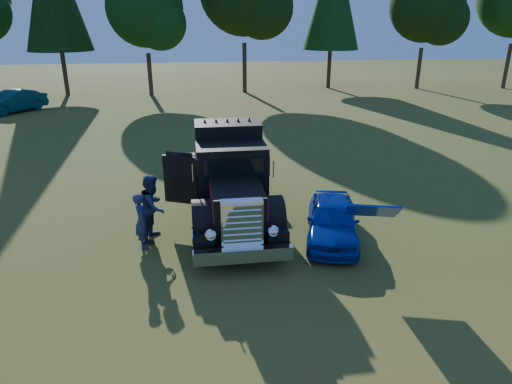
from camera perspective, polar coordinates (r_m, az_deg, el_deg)
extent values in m
plane|color=#2A4D16|center=(11.96, -3.49, -9.53)|extent=(120.00, 120.00, 0.00)
cylinder|color=#2D2116|center=(42.23, -22.87, 14.26)|extent=(0.36, 0.36, 4.68)
cylinder|color=#2D2116|center=(40.16, -13.12, 14.14)|extent=(0.36, 0.36, 3.42)
sphere|color=black|center=(39.94, -13.76, 21.46)|extent=(6.08, 6.08, 6.08)
sphere|color=black|center=(39.09, -11.94, 19.94)|extent=(4.18, 4.18, 4.18)
cylinder|color=#2D2116|center=(40.77, -1.44, 15.26)|extent=(0.36, 0.36, 4.14)
sphere|color=black|center=(39.86, 0.79, 22.09)|extent=(5.06, 5.06, 5.06)
cylinder|color=#2D2116|center=(43.86, 9.16, 15.64)|extent=(0.36, 0.36, 4.50)
cylinder|color=#2D2116|center=(45.52, 19.68, 14.35)|extent=(0.36, 0.36, 3.60)
sphere|color=black|center=(45.33, 20.56, 21.11)|extent=(6.40, 6.40, 6.40)
sphere|color=black|center=(45.18, 22.27, 19.37)|extent=(4.40, 4.40, 4.40)
cylinder|color=#2D2116|center=(48.85, 28.85, 13.61)|extent=(0.36, 0.36, 3.96)
cylinder|color=black|center=(12.48, -7.07, -5.43)|extent=(0.32, 1.10, 1.10)
cylinder|color=black|center=(12.66, 2.50, -4.87)|extent=(0.32, 1.10, 1.10)
cylinder|color=black|center=(16.92, -7.49, 1.73)|extent=(0.32, 1.10, 1.10)
cylinder|color=black|center=(17.06, -0.42, 2.07)|extent=(0.32, 1.10, 1.10)
cylinder|color=black|center=(16.92, -6.37, 1.79)|extent=(0.32, 1.10, 1.10)
cylinder|color=black|center=(17.02, -1.52, 2.02)|extent=(0.32, 1.10, 1.10)
cube|color=black|center=(14.87, -3.30, -0.56)|extent=(1.60, 6.40, 0.28)
cube|color=white|center=(11.42, -1.58, -7.90)|extent=(2.50, 0.22, 0.36)
cube|color=white|center=(11.37, -1.79, -4.08)|extent=(1.05, 0.30, 1.30)
cube|color=black|center=(12.31, -2.34, -1.83)|extent=(1.35, 1.80, 1.10)
cube|color=maroon|center=(12.19, -5.58, -1.13)|extent=(0.02, 1.80, 0.60)
cube|color=maroon|center=(12.31, 0.84, -0.79)|extent=(0.02, 1.80, 0.60)
cylinder|color=black|center=(12.31, -6.68, -3.74)|extent=(0.55, 1.24, 1.24)
cylinder|color=black|center=(12.48, 2.08, -3.25)|extent=(0.55, 1.24, 1.24)
sphere|color=white|center=(11.35, -5.67, -5.36)|extent=(0.32, 0.32, 0.32)
sphere|color=white|center=(11.50, 2.14, -4.90)|extent=(0.32, 0.32, 0.32)
cube|color=black|center=(13.66, -3.03, 1.63)|extent=(2.05, 1.30, 2.10)
cube|color=black|center=(12.87, -2.79, 2.76)|extent=(1.70, 0.05, 0.65)
cube|color=black|center=(14.83, -3.50, 3.99)|extent=(2.05, 1.30, 2.50)
cube|color=black|center=(16.64, -3.92, 2.99)|extent=(2.00, 2.00, 0.35)
cube|color=black|center=(14.06, -9.42, 1.50)|extent=(1.03, 0.50, 1.50)
cube|color=maroon|center=(14.15, -9.46, 0.99)|extent=(0.79, 0.36, 0.75)
imported|color=#0C08B8|center=(13.38, 9.53, -3.41)|extent=(2.35, 3.83, 1.22)
cube|color=#0C08B8|center=(11.75, 14.28, -2.30)|extent=(1.50, 1.25, 0.67)
imported|color=#21244D|center=(13.04, -14.10, -3.51)|extent=(0.48, 0.64, 1.60)
imported|color=#1F2C48|center=(13.46, -12.74, -1.82)|extent=(0.95, 1.10, 1.94)
imported|color=#092E38|center=(35.84, -28.14, 9.95)|extent=(3.93, 4.60, 1.49)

